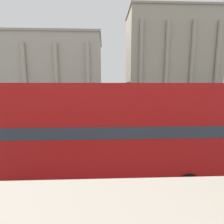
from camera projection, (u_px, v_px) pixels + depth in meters
The scene contains 10 objects.
double_decker_bus at pixel (80, 130), 7.45m from camera, with size 11.27×2.73×4.39m.
plaza_building_left at pixel (51, 70), 47.25m from camera, with size 27.23×17.14×16.57m.
plaza_building_right at pixel (171, 58), 47.61m from camera, with size 24.03×12.13×23.41m.
traffic_light_near at pixel (69, 112), 13.96m from camera, with size 0.42×0.24×3.27m.
traffic_light_mid at pixel (79, 100), 22.60m from camera, with size 0.42×0.24×3.64m.
car_navy at pixel (88, 118), 19.21m from camera, with size 4.20×1.93×1.35m.
car_maroon at pixel (182, 113), 22.35m from camera, with size 4.20×1.93×1.35m.
pedestrian_black at pixel (29, 120), 16.95m from camera, with size 0.32×0.32×1.68m.
pedestrian_white at pixel (39, 120), 16.58m from camera, with size 0.32×0.32×1.75m.
pedestrian_grey at pixel (123, 102), 34.10m from camera, with size 0.32×0.32×1.67m.
Camera 1 is at (-0.60, -2.10, 4.32)m, focal length 28.00 mm.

